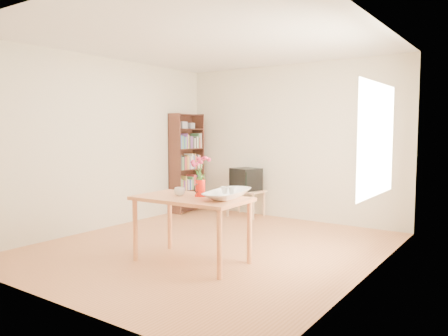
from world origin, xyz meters
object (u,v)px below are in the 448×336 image
Objects in this scene: bowl at (228,176)px; television at (246,179)px; pitcher at (200,189)px; mug at (180,192)px; table at (191,205)px.

bowl is 2.80m from television.
mug is at bearing -159.54° from pitcher.
mug is 2.74m from television.
television reaches higher than table.
table is 2.45× the size of bowl.
mug is (-0.23, -0.10, -0.04)m from pitcher.
table is 0.21m from pitcher.
television is at bearing 108.29° from pitcher.
pitcher is 2.72m from television.
bowl is 0.98× the size of television.
mug reaches higher than television.
pitcher is 0.38× the size of television.
table is 10.70× the size of mug.
pitcher reaches higher than table.
table is at bearing -121.97° from pitcher.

